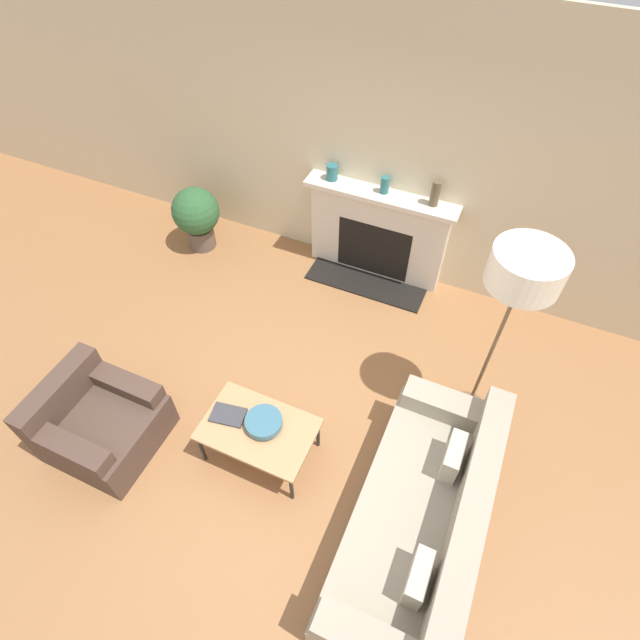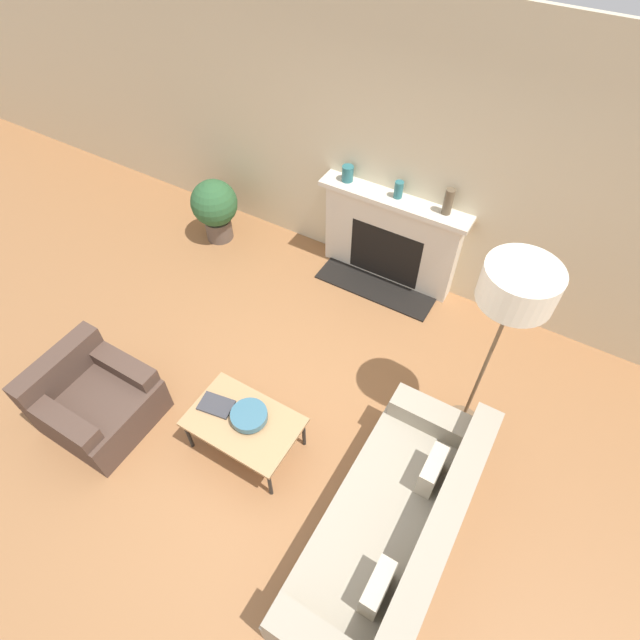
# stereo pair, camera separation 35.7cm
# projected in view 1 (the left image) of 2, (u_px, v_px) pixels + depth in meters

# --- Properties ---
(ground_plane) EXTENTS (18.00, 18.00, 0.00)m
(ground_plane) POSITION_uv_depth(u_px,v_px,m) (291.00, 449.00, 4.39)
(ground_plane) COLOR #99663D
(wall_back) EXTENTS (18.00, 0.06, 2.90)m
(wall_back) POSITION_uv_depth(u_px,v_px,m) (402.00, 155.00, 4.84)
(wall_back) COLOR beige
(wall_back) RESTS_ON ground_plane
(fireplace) EXTENTS (1.63, 0.59, 1.08)m
(fireplace) POSITION_uv_depth(u_px,v_px,m) (377.00, 235.00, 5.49)
(fireplace) COLOR beige
(fireplace) RESTS_ON ground_plane
(couch) EXTENTS (0.86, 2.02, 0.82)m
(couch) POSITION_uv_depth(u_px,v_px,m) (422.00, 521.00, 3.69)
(couch) COLOR #9E937F
(couch) RESTS_ON ground_plane
(armchair_near) EXTENTS (0.86, 0.84, 0.70)m
(armchair_near) POSITION_uv_depth(u_px,v_px,m) (99.00, 423.00, 4.26)
(armchair_near) COLOR #4C382D
(armchair_near) RESTS_ON ground_plane
(coffee_table) EXTENTS (0.92, 0.60, 0.42)m
(coffee_table) POSITION_uv_depth(u_px,v_px,m) (258.00, 430.00, 4.09)
(coffee_table) COLOR tan
(coffee_table) RESTS_ON ground_plane
(bowl) EXTENTS (0.30, 0.30, 0.09)m
(bowl) POSITION_uv_depth(u_px,v_px,m) (264.00, 422.00, 4.04)
(bowl) COLOR #38667A
(bowl) RESTS_ON coffee_table
(book) EXTENTS (0.31, 0.23, 0.02)m
(book) POSITION_uv_depth(u_px,v_px,m) (228.00, 415.00, 4.13)
(book) COLOR #38383D
(book) RESTS_ON coffee_table
(floor_lamp) EXTENTS (0.51, 0.51, 1.92)m
(floor_lamp) POSITION_uv_depth(u_px,v_px,m) (523.00, 278.00, 3.39)
(floor_lamp) COLOR brown
(floor_lamp) RESTS_ON ground_plane
(mantel_vase_left) EXTENTS (0.12, 0.12, 0.17)m
(mantel_vase_left) POSITION_uv_depth(u_px,v_px,m) (332.00, 172.00, 5.17)
(mantel_vase_left) COLOR #28666B
(mantel_vase_left) RESTS_ON fireplace
(mantel_vase_center_left) EXTENTS (0.09, 0.09, 0.18)m
(mantel_vase_center_left) POSITION_uv_depth(u_px,v_px,m) (385.00, 185.00, 5.01)
(mantel_vase_center_left) COLOR #28666B
(mantel_vase_center_left) RESTS_ON fireplace
(mantel_vase_center_right) EXTENTS (0.09, 0.09, 0.27)m
(mantel_vase_center_right) POSITION_uv_depth(u_px,v_px,m) (435.00, 193.00, 4.84)
(mantel_vase_center_right) COLOR brown
(mantel_vase_center_right) RESTS_ON fireplace
(potted_plant) EXTENTS (0.55, 0.55, 0.79)m
(potted_plant) POSITION_uv_depth(u_px,v_px,m) (196.00, 215.00, 5.83)
(potted_plant) COLOR brown
(potted_plant) RESTS_ON ground_plane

